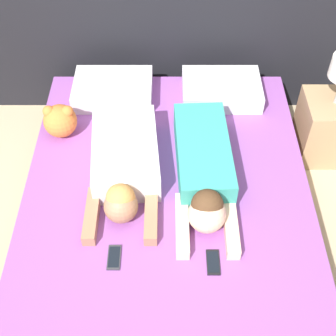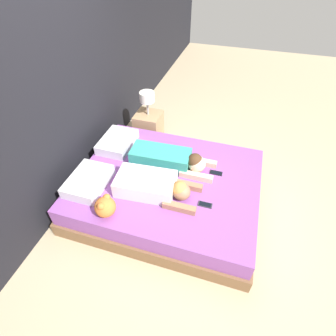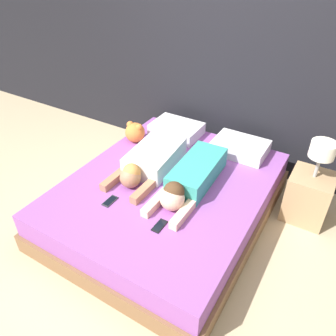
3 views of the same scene
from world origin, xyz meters
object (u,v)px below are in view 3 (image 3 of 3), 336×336
person_left (150,161)px  pillow_head_left (177,129)px  bed (168,199)px  pillow_head_right (240,147)px  cell_phone_right (160,226)px  cell_phone_left (110,201)px  nightstand (309,193)px  person_right (190,179)px  plush_toy (135,132)px

person_left → pillow_head_left: bearing=99.8°
bed → pillow_head_right: pillow_head_right is taller
pillow_head_left → cell_phone_right: (0.61, -1.32, -0.06)m
person_left → cell_phone_right: size_ratio=6.35×
cell_phone_left → nightstand: (1.40, 1.15, -0.13)m
pillow_head_left → cell_phone_left: (0.10, -1.30, -0.06)m
pillow_head_left → bed: bearing=-65.1°
person_right → plush_toy: (-0.89, 0.41, 0.01)m
bed → pillow_head_right: size_ratio=3.96×
pillow_head_right → nightstand: nightstand is taller
bed → cell_phone_left: size_ratio=14.57×
bed → plush_toy: 0.87m
person_right → cell_phone_right: (0.02, -0.54, -0.09)m
person_left → person_right: person_right is taller
nightstand → bed: bearing=-149.6°
person_left → nightstand: 1.51m
cell_phone_right → nightstand: 1.48m
person_left → plush_toy: size_ratio=4.14×
bed → cell_phone_right: 0.61m
pillow_head_left → plush_toy: 0.48m
pillow_head_right → person_left: (-0.62, -0.73, 0.03)m
bed → cell_phone_right: cell_phone_right is taller
bed → person_right: size_ratio=2.08×
cell_phone_right → plush_toy: 1.33m
pillow_head_left → pillow_head_right: bearing=0.0°
cell_phone_left → plush_toy: size_ratio=0.65×
pillow_head_left → plush_toy: bearing=-129.2°
cell_phone_right → nightstand: nightstand is taller
pillow_head_right → person_right: (-0.16, -0.78, 0.04)m
plush_toy → pillow_head_right: bearing=19.4°
pillow_head_left → person_right: 0.98m
pillow_head_right → person_left: 0.96m
person_left → plush_toy: plush_toy is taller
pillow_head_right → plush_toy: 1.12m
person_left → person_right: (0.46, -0.05, 0.01)m
bed → pillow_head_right: 0.93m
bed → pillow_head_left: 0.93m
pillow_head_right → person_right: 0.80m
cell_phone_right → bed: bearing=114.5°
bed → cell_phone_left: 0.60m
person_right → bed: bearing=-172.9°
cell_phone_left → plush_toy: 1.02m
pillow_head_left → cell_phone_right: bearing=-65.2°
nightstand → cell_phone_right: bearing=-127.1°
person_left → cell_phone_right: (0.49, -0.60, -0.09)m
cell_phone_left → plush_toy: (-0.40, 0.93, 0.11)m
person_left → nightstand: bearing=23.0°
pillow_head_right → nightstand: bearing=-10.9°
pillow_head_right → plush_toy: size_ratio=2.40×
person_right → cell_phone_left: person_right is taller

